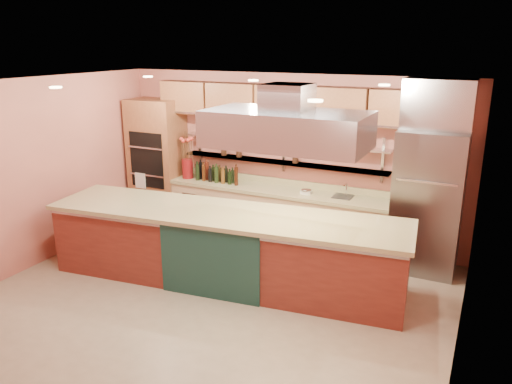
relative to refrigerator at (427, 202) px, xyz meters
The scene contains 21 objects.
floor 3.35m from the refrigerator, 137.68° to the right, with size 6.00×5.00×0.02m, color tan.
ceiling 3.63m from the refrigerator, 137.68° to the right, with size 6.00×5.00×0.02m, color black.
wall_back 2.40m from the refrigerator, behind, with size 6.00×0.04×2.80m, color #BB6858.
wall_front 5.21m from the refrigerator, 116.86° to the right, with size 6.00×0.04×2.80m, color #BB6858.
wall_left 5.77m from the refrigerator, 158.20° to the right, with size 0.04×5.00×2.80m, color #BB6858.
wall_right 2.26m from the refrigerator, 73.10° to the right, with size 0.04×5.00×2.80m, color #BB6858.
oven_stack 4.80m from the refrigerator, behind, with size 0.95×0.64×2.30m, color brown.
refrigerator is the anchor object (origin of this frame).
back_counter 2.47m from the refrigerator, behind, with size 3.84×0.64×0.93m, color tan.
wall_shelf_lower 2.43m from the refrigerator, behind, with size 3.60×0.26×0.03m, color #ADAEB4.
wall_shelf_upper 2.50m from the refrigerator, behind, with size 3.60×0.26×0.03m, color #ADAEB4.
upper_cabinets 2.69m from the refrigerator, behind, with size 4.60×0.36×0.55m, color brown.
range_hood 2.55m from the refrigerator, 133.92° to the right, with size 2.00×1.00×0.45m, color #ADAEB4.
ceiling_downlights 3.50m from the refrigerator, 140.46° to the right, with size 4.00×2.80×0.02m, color #FFE5A5.
island 2.99m from the refrigerator, 146.63° to the right, with size 4.96×1.08×1.03m, color maroon.
flower_vase 4.13m from the refrigerator, behind, with size 0.20×0.20×0.35m, color maroon.
oil_bottle_cluster 3.50m from the refrigerator, behind, with size 0.90×0.26×0.29m, color black.
kitchen_scale 1.87m from the refrigerator, behind, with size 0.17×0.12×0.09m, color silver.
bar_faucet 1.24m from the refrigerator, behind, with size 0.03×0.03×0.23m, color white.
copper_kettle 3.72m from the refrigerator, behind, with size 0.18×0.18×0.14m, color #BB4A2B.
green_canister 3.26m from the refrigerator, behind, with size 0.16×0.16×0.20m, color #0F4716.
Camera 1 is at (3.09, -5.13, 3.28)m, focal length 35.00 mm.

